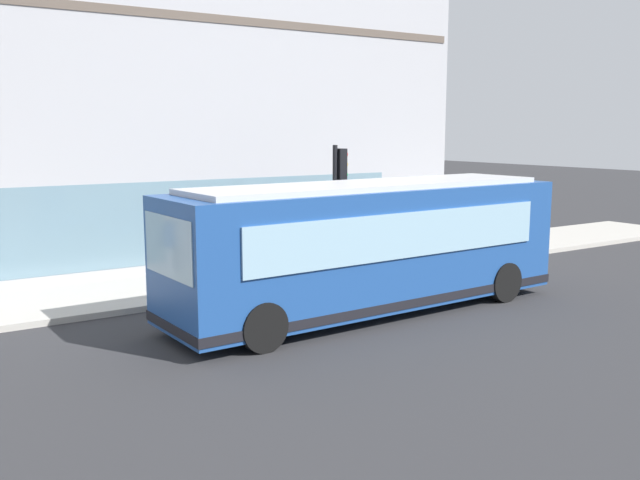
{
  "coord_description": "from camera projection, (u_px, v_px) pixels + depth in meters",
  "views": [
    {
      "loc": [
        -13.1,
        8.19,
        4.28
      ],
      "look_at": [
        1.5,
        -1.25,
        1.51
      ],
      "focal_mm": 39.09,
      "sensor_mm": 36.0,
      "label": 1
    }
  ],
  "objects": [
    {
      "name": "ground",
      "position": [
        310.0,
        319.0,
        15.92
      ],
      "size": [
        120.0,
        120.0,
        0.0
      ],
      "primitive_type": "plane",
      "color": "#2D2D30"
    },
    {
      "name": "pedestrian_near_hydrant",
      "position": [
        264.0,
        238.0,
        19.99
      ],
      "size": [
        0.32,
        0.32,
        1.81
      ],
      "color": "black",
      "rests_on": "sidewalk_curb"
    },
    {
      "name": "building_corner",
      "position": [
        157.0,
        52.0,
        22.62
      ],
      "size": [
        6.35,
        19.59,
        13.58
      ],
      "color": "#A8A8AD",
      "rests_on": "ground"
    },
    {
      "name": "city_bus_nearside",
      "position": [
        370.0,
        247.0,
        16.27
      ],
      "size": [
        2.93,
        10.13,
        3.07
      ],
      "color": "#1E478C",
      "rests_on": "ground"
    },
    {
      "name": "traffic_light_near_corner",
      "position": [
        339.0,
        185.0,
        19.59
      ],
      "size": [
        0.32,
        0.49,
        3.7
      ],
      "color": "black",
      "rests_on": "sidewalk_curb"
    },
    {
      "name": "sidewalk_curb",
      "position": [
        227.0,
        281.0,
        19.56
      ],
      "size": [
        3.6,
        40.0,
        0.15
      ],
      "primitive_type": "cube",
      "color": "#B2ADA3",
      "rests_on": "ground"
    },
    {
      "name": "fire_hydrant",
      "position": [
        301.0,
        266.0,
        19.42
      ],
      "size": [
        0.35,
        0.35,
        0.74
      ],
      "color": "yellow",
      "rests_on": "sidewalk_curb"
    },
    {
      "name": "newspaper_vending_box",
      "position": [
        326.0,
        245.0,
        22.41
      ],
      "size": [
        0.44,
        0.42,
        0.9
      ],
      "color": "#BF3F19",
      "rests_on": "sidewalk_curb"
    }
  ]
}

